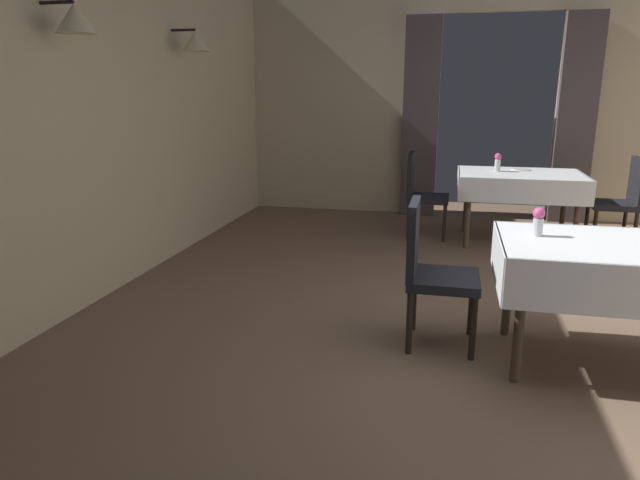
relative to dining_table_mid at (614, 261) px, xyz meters
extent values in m
plane|color=#7A604C|center=(-0.43, 0.01, -0.65)|extent=(10.08, 10.08, 0.00)
cube|color=beige|center=(-3.63, 0.01, 0.85)|extent=(0.12, 8.40, 3.00)
cylinder|color=black|center=(-3.45, 0.01, 1.48)|extent=(0.24, 0.02, 0.02)
cone|color=beige|center=(-3.33, 0.01, 1.38)|extent=(0.26, 0.26, 0.18)
cylinder|color=black|center=(-3.45, 1.81, 1.48)|extent=(0.24, 0.02, 0.02)
cone|color=beige|center=(-3.33, 1.81, 1.38)|extent=(0.26, 0.26, 0.18)
cube|color=beige|center=(-2.38, 4.21, 0.85)|extent=(2.50, 0.12, 3.00)
cube|color=#4C4247|center=(-1.35, 4.07, 0.59)|extent=(0.44, 0.14, 2.47)
cube|color=#4C4247|center=(0.49, 4.07, 0.59)|extent=(0.44, 0.14, 2.47)
cylinder|color=#4C3D2D|center=(-0.52, -0.33, -0.29)|extent=(0.06, 0.06, 0.71)
cylinder|color=#4C3D2D|center=(-0.52, 0.33, -0.29)|extent=(0.06, 0.06, 0.71)
cube|color=#4C3D2D|center=(0.00, 0.00, 0.08)|extent=(1.20, 0.82, 0.03)
cube|color=white|center=(0.00, 0.00, 0.10)|extent=(1.26, 0.88, 0.01)
cube|color=white|center=(0.00, -0.44, -0.04)|extent=(1.26, 0.02, 0.28)
cube|color=white|center=(0.00, 0.44, -0.04)|extent=(1.26, 0.02, 0.28)
cube|color=white|center=(-0.63, 0.00, -0.04)|extent=(0.02, 0.88, 0.28)
cylinder|color=#4C3D2D|center=(-0.74, 2.52, -0.29)|extent=(0.06, 0.06, 0.71)
cylinder|color=#4C3D2D|center=(0.30, 2.52, -0.29)|extent=(0.06, 0.06, 0.71)
cylinder|color=#4C3D2D|center=(-0.74, 3.24, -0.29)|extent=(0.06, 0.06, 0.71)
cylinder|color=#4C3D2D|center=(0.30, 3.24, -0.29)|extent=(0.06, 0.06, 0.71)
cube|color=#4C3D2D|center=(-0.22, 2.88, 0.08)|extent=(1.20, 0.88, 0.03)
cube|color=white|center=(-0.22, 2.88, 0.10)|extent=(1.26, 0.94, 0.01)
cube|color=white|center=(-0.22, 2.41, -0.02)|extent=(1.26, 0.02, 0.24)
cube|color=white|center=(-0.22, 3.35, -0.02)|extent=(1.26, 0.02, 0.24)
cube|color=white|center=(-0.85, 2.88, -0.02)|extent=(0.02, 0.94, 0.24)
cube|color=white|center=(0.41, 2.88, -0.02)|extent=(0.02, 0.94, 0.24)
cylinder|color=black|center=(-0.75, 0.27, -0.44)|extent=(0.04, 0.04, 0.42)
cylinder|color=black|center=(-0.75, -0.11, -0.44)|extent=(0.04, 0.04, 0.42)
cylinder|color=black|center=(-1.13, 0.27, -0.44)|extent=(0.04, 0.04, 0.42)
cylinder|color=black|center=(-1.13, -0.11, -0.44)|extent=(0.04, 0.04, 0.42)
cube|color=black|center=(-0.94, 0.08, -0.21)|extent=(0.44, 0.44, 0.06)
cube|color=black|center=(-1.14, 0.08, 0.04)|extent=(0.05, 0.42, 0.48)
cylinder|color=black|center=(-0.97, 3.08, -0.44)|extent=(0.04, 0.04, 0.42)
cylinder|color=black|center=(-0.97, 2.70, -0.44)|extent=(0.04, 0.04, 0.42)
cylinder|color=black|center=(-1.35, 3.08, -0.44)|extent=(0.04, 0.04, 0.42)
cylinder|color=black|center=(-1.35, 2.70, -0.44)|extent=(0.04, 0.04, 0.42)
cube|color=black|center=(-1.16, 2.89, -0.21)|extent=(0.44, 0.44, 0.06)
cube|color=black|center=(-1.36, 2.89, 0.04)|extent=(0.05, 0.42, 0.48)
cylinder|color=black|center=(0.53, 2.76, -0.44)|extent=(0.04, 0.04, 0.42)
cylinder|color=black|center=(0.53, 3.14, -0.44)|extent=(0.04, 0.04, 0.42)
cylinder|color=black|center=(0.91, 2.76, -0.44)|extent=(0.04, 0.04, 0.42)
cylinder|color=black|center=(0.91, 3.14, -0.44)|extent=(0.04, 0.04, 0.42)
cube|color=black|center=(0.72, 2.95, -0.21)|extent=(0.44, 0.44, 0.06)
cube|color=black|center=(0.92, 2.95, 0.04)|extent=(0.05, 0.42, 0.48)
cylinder|color=silver|center=(-0.41, 0.09, 0.16)|extent=(0.06, 0.06, 0.11)
sphere|color=#D84C8C|center=(-0.41, 0.09, 0.24)|extent=(0.07, 0.07, 0.07)
cylinder|color=silver|center=(-0.45, 2.94, 0.17)|extent=(0.06, 0.06, 0.13)
sphere|color=#D84C8C|center=(-0.45, 2.94, 0.26)|extent=(0.07, 0.07, 0.07)
cylinder|color=white|center=(-0.20, 3.09, 0.11)|extent=(0.20, 0.20, 0.01)
camera|label=1|loc=(-0.94, -3.43, 0.94)|focal=32.17mm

